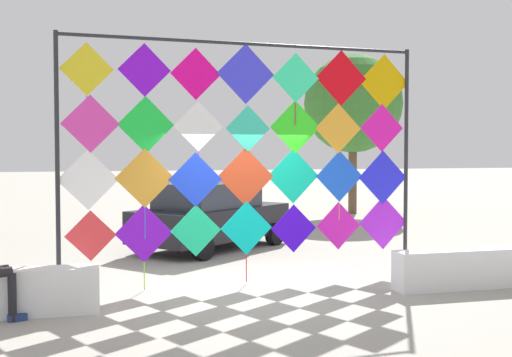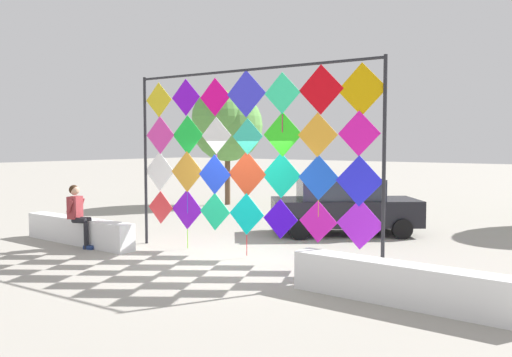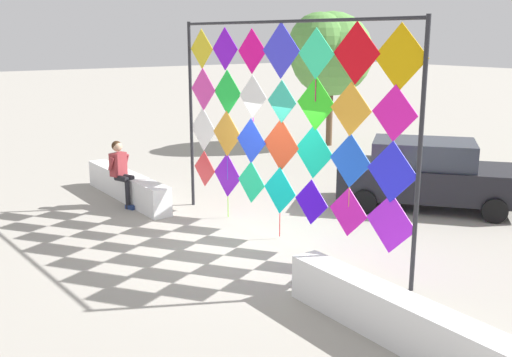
{
  "view_description": "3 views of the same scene",
  "coord_description": "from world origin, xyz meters",
  "px_view_note": "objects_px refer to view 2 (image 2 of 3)",
  "views": [
    {
      "loc": [
        -2.55,
        -9.9,
        2.25
      ],
      "look_at": [
        0.27,
        0.52,
        1.77
      ],
      "focal_mm": 46.16,
      "sensor_mm": 36.0,
      "label": 1
    },
    {
      "loc": [
        7.18,
        -8.3,
        2.45
      ],
      "look_at": [
        0.48,
        0.52,
        1.72
      ],
      "focal_mm": 37.74,
      "sensor_mm": 36.0,
      "label": 2
    },
    {
      "loc": [
        8.61,
        -5.94,
        3.74
      ],
      "look_at": [
        0.04,
        0.16,
        1.22
      ],
      "focal_mm": 41.81,
      "sensor_mm": 36.0,
      "label": 3
    }
  ],
  "objects_px": {
    "parked_car": "(343,206)",
    "tree_palm_like": "(225,124)",
    "seated_vendor": "(79,211)",
    "kite_display_rack": "(249,149)"
  },
  "relations": [
    {
      "from": "kite_display_rack",
      "to": "parked_car",
      "type": "relative_size",
      "value": 1.5
    },
    {
      "from": "kite_display_rack",
      "to": "tree_palm_like",
      "type": "xyz_separation_m",
      "value": [
        -6.88,
        7.28,
        0.89
      ]
    },
    {
      "from": "seated_vendor",
      "to": "tree_palm_like",
      "type": "height_order",
      "value": "tree_palm_like"
    },
    {
      "from": "seated_vendor",
      "to": "tree_palm_like",
      "type": "xyz_separation_m",
      "value": [
        -3.02,
        8.81,
        2.36
      ]
    },
    {
      "from": "parked_car",
      "to": "kite_display_rack",
      "type": "bearing_deg",
      "value": -91.96
    },
    {
      "from": "seated_vendor",
      "to": "parked_car",
      "type": "relative_size",
      "value": 0.37
    },
    {
      "from": "kite_display_rack",
      "to": "seated_vendor",
      "type": "height_order",
      "value": "kite_display_rack"
    },
    {
      "from": "seated_vendor",
      "to": "kite_display_rack",
      "type": "bearing_deg",
      "value": 21.63
    },
    {
      "from": "parked_car",
      "to": "tree_palm_like",
      "type": "height_order",
      "value": "tree_palm_like"
    },
    {
      "from": "seated_vendor",
      "to": "parked_car",
      "type": "distance_m",
      "value": 6.8
    }
  ]
}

